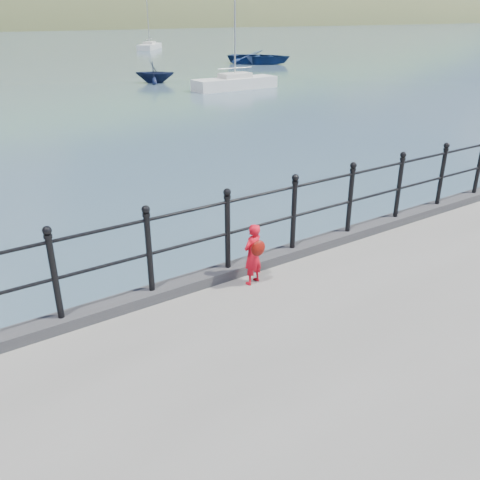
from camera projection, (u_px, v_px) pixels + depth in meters
ground at (190, 341)px, 7.65m from camera, size 600.00×600.00×0.00m
kerb at (192, 282)px, 7.10m from camera, size 60.00×0.30×0.15m
railing at (190, 233)px, 6.79m from camera, size 18.11×0.11×1.20m
far_shore at (2, 82)px, 217.89m from camera, size 830.00×200.00×156.00m
child at (253, 254)px, 7.05m from camera, size 0.37×0.33×0.90m
launch_blue at (259, 57)px, 49.14m from camera, size 7.12×7.42×1.25m
launch_navy at (155, 73)px, 35.62m from camera, size 3.53×3.45×1.41m
sailboat_far at (150, 47)px, 69.09m from camera, size 5.58×6.33×9.47m
sailboat_near at (235, 84)px, 32.93m from camera, size 5.75×1.63×7.96m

